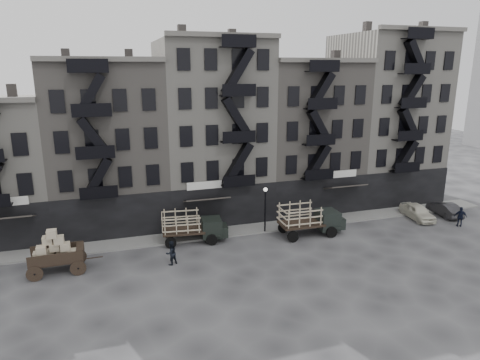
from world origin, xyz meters
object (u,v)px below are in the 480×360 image
object	(u,v)px
car_far	(445,209)
pedestrian_mid	(171,253)
stake_truck_east	(310,217)
car_east	(417,212)
wagon	(54,248)
policeman	(461,217)
stake_truck_west	(193,224)

from	to	relation	value
car_far	pedestrian_mid	size ratio (longest dim) A/B	2.22
stake_truck_east	car_east	distance (m)	12.14
wagon	policeman	size ratio (longest dim) A/B	2.09
stake_truck_west	policeman	world-z (taller)	stake_truck_west
stake_truck_east	policeman	xyz separation A→B (m)	(14.49, -2.38, -0.72)
stake_truck_west	car_far	xyz separation A→B (m)	(25.66, -1.07, -0.88)
car_east	wagon	bearing A→B (deg)	-171.52
car_east	policeman	xyz separation A→B (m)	(2.40, -2.96, 0.22)
pedestrian_mid	policeman	xyz separation A→B (m)	(27.19, -0.20, 0.01)
car_east	pedestrian_mid	xyz separation A→B (m)	(-24.79, -2.76, 0.20)
wagon	pedestrian_mid	distance (m)	8.39
wagon	stake_truck_east	bearing A→B (deg)	1.52
policeman	car_far	bearing A→B (deg)	-75.72
stake_truck_east	stake_truck_west	bearing A→B (deg)	172.44
stake_truck_west	stake_truck_east	size ratio (longest dim) A/B	0.96
car_east	car_far	world-z (taller)	car_east
car_east	pedestrian_mid	distance (m)	24.95
pedestrian_mid	stake_truck_west	bearing A→B (deg)	-150.73
car_east	car_far	size ratio (longest dim) A/B	1.04
policeman	car_east	bearing A→B (deg)	-19.54
wagon	car_far	xyz separation A→B (m)	(36.34, 1.51, -1.24)
policeman	pedestrian_mid	bearing A→B (deg)	31.01
car_far	policeman	xyz separation A→B (m)	(-0.91, -2.95, 0.27)
stake_truck_east	car_far	bearing A→B (deg)	3.70
car_far	pedestrian_mid	xyz separation A→B (m)	(-28.11, -2.75, 0.25)
car_far	wagon	bearing A→B (deg)	8.77
car_far	policeman	world-z (taller)	policeman
stake_truck_east	pedestrian_mid	xyz separation A→B (m)	(-12.70, -2.18, -0.73)
stake_truck_east	car_east	bearing A→B (deg)	4.32
car_far	pedestrian_mid	world-z (taller)	pedestrian_mid
policeman	stake_truck_west	bearing A→B (deg)	22.18
wagon	stake_truck_east	size ratio (longest dim) A/B	0.68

